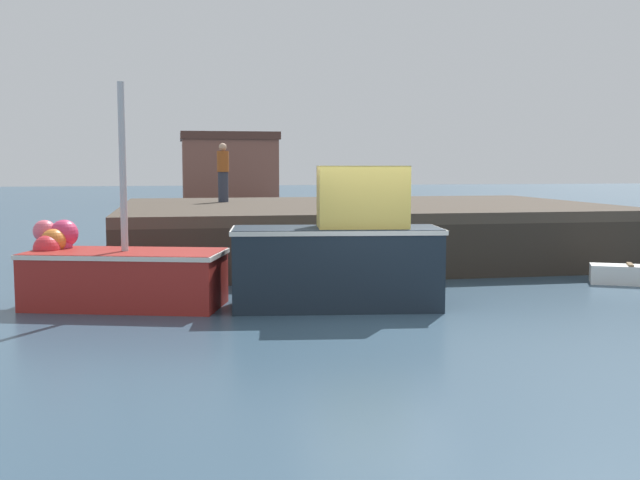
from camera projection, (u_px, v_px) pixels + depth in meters
ground at (379, 319)px, 12.61m from camera, size 120.00×160.00×0.10m
pier at (367, 213)px, 20.15m from camera, size 12.84×8.77×1.47m
fishing_boat_near_left at (119, 273)px, 13.43m from camera, size 3.74×2.41×3.97m
fishing_boat_near_right at (341, 253)px, 13.28m from camera, size 3.82×1.80×2.51m
rowboat at (630, 275)px, 15.98m from camera, size 1.69×1.24×0.44m
dockworker at (223, 173)px, 21.39m from camera, size 0.34×0.34×1.67m
warehouse at (229, 167)px, 51.12m from camera, size 6.37×6.19×4.65m
mooring_buoy_foreground at (130, 293)px, 13.19m from camera, size 0.43×0.43×0.64m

